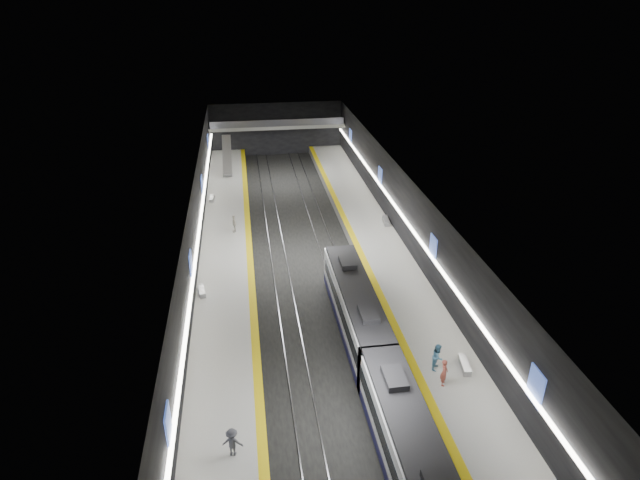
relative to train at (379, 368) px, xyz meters
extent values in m
plane|color=black|center=(-2.50, 19.47, -2.20)|extent=(70.00, 70.00, 0.00)
cube|color=beige|center=(-2.50, 19.47, 5.80)|extent=(20.00, 70.00, 0.04)
cube|color=black|center=(-12.50, 19.47, 1.80)|extent=(0.04, 70.00, 8.00)
cube|color=black|center=(7.50, 19.47, 1.80)|extent=(0.04, 70.00, 8.00)
cube|color=black|center=(-2.50, 54.47, 1.80)|extent=(20.00, 0.04, 8.00)
cube|color=slate|center=(-10.00, 19.47, -1.70)|extent=(5.00, 70.00, 1.00)
cube|color=#A0A09B|center=(-10.00, 19.47, -1.19)|extent=(5.00, 70.00, 0.02)
cube|color=#DABB0B|center=(-7.80, 19.47, -1.18)|extent=(0.60, 70.00, 0.02)
cube|color=slate|center=(5.00, 19.47, -1.70)|extent=(5.00, 70.00, 1.00)
cube|color=#A0A09B|center=(5.00, 19.47, -1.19)|extent=(5.00, 70.00, 0.02)
cube|color=#DABB0B|center=(2.80, 19.47, -1.18)|extent=(0.60, 70.00, 0.02)
cube|color=gray|center=(-5.72, 19.47, -2.14)|extent=(0.08, 70.00, 0.12)
cube|color=gray|center=(-4.28, 19.47, -2.14)|extent=(0.08, 70.00, 0.12)
cube|color=gray|center=(-0.72, 19.47, -2.14)|extent=(0.08, 70.00, 0.12)
cube|color=gray|center=(0.72, 19.47, -2.14)|extent=(0.08, 70.00, 0.12)
cube|color=#0F0F38|center=(0.00, -7.03, -1.45)|extent=(2.65, 15.00, 0.80)
cube|color=silver|center=(0.00, -7.03, 0.20)|extent=(2.65, 15.00, 2.50)
cube|color=black|center=(0.00, -7.03, 1.60)|extent=(2.44, 14.25, 0.30)
cube|color=black|center=(0.00, -7.03, 0.25)|extent=(2.69, 13.20, 1.00)
cube|color=#0F0F38|center=(0.00, 7.04, -1.45)|extent=(2.65, 15.00, 0.80)
cube|color=silver|center=(0.00, 7.04, 0.20)|extent=(2.65, 15.00, 2.50)
cube|color=black|center=(0.00, 7.04, 1.60)|extent=(2.44, 14.25, 0.30)
cube|color=black|center=(0.00, 7.04, 0.25)|extent=(2.69, 13.20, 1.00)
cube|color=black|center=(0.00, -0.48, 0.15)|extent=(1.85, 0.05, 1.20)
cube|color=#4260C6|center=(-12.42, -5.53, 2.30)|extent=(0.10, 1.50, 2.20)
cube|color=#4260C6|center=(-12.42, 11.47, 2.30)|extent=(0.10, 1.50, 2.20)
cube|color=#4260C6|center=(-12.42, 29.47, 2.30)|extent=(0.10, 1.50, 2.20)
cube|color=#4260C6|center=(-12.42, 46.47, 2.30)|extent=(0.10, 1.50, 2.20)
cube|color=#4260C6|center=(7.42, -5.53, 2.30)|extent=(0.10, 1.50, 2.20)
cube|color=#4260C6|center=(7.42, 11.47, 2.30)|extent=(0.10, 1.50, 2.20)
cube|color=#4260C6|center=(7.42, 29.47, 2.30)|extent=(0.10, 1.50, 2.20)
cube|color=#4260C6|center=(7.42, 46.47, 2.30)|extent=(0.10, 1.50, 2.20)
cube|color=white|center=(-12.30, 19.47, 1.60)|extent=(0.25, 68.60, 0.12)
cube|color=white|center=(7.30, 19.47, 1.60)|extent=(0.25, 68.60, 0.12)
cube|color=gray|center=(-2.50, 52.47, 2.80)|extent=(20.00, 3.00, 0.50)
cube|color=#47474C|center=(-2.50, 51.02, 3.55)|extent=(19.60, 0.08, 1.00)
cube|color=#99999E|center=(-10.00, 45.47, 0.70)|extent=(1.20, 7.50, 3.92)
cube|color=#99999E|center=(-12.00, 12.88, -0.98)|extent=(0.79, 1.82, 0.43)
cube|color=#99999E|center=(-11.82, 34.01, -0.99)|extent=(0.58, 1.71, 0.41)
cube|color=#99999E|center=(6.16, 0.52, -0.96)|extent=(0.85, 1.98, 0.47)
cube|color=#99999E|center=(7.00, 24.54, -0.94)|extent=(0.78, 2.10, 0.50)
imported|color=#AF4F41|center=(4.13, -0.82, -0.23)|extent=(0.67, 0.81, 1.93)
imported|color=teal|center=(4.26, 0.77, -0.22)|extent=(1.14, 1.20, 1.96)
imported|color=silver|center=(-9.18, 24.70, -0.27)|extent=(0.71, 1.17, 1.86)
imported|color=#45464D|center=(-9.42, -4.55, -0.30)|extent=(1.27, 0.90, 1.79)
camera|label=1|loc=(-7.80, -26.45, 22.68)|focal=30.00mm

